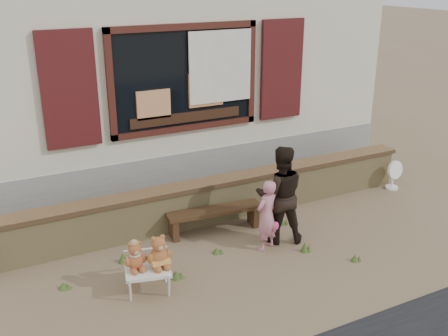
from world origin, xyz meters
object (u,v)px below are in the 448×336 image
bench (215,215)px  child (267,215)px  folding_chair (148,270)px  teddy_bear_left (135,255)px  teddy_bear_right (159,251)px  adult (280,195)px

bench → child: size_ratio=1.42×
folding_chair → teddy_bear_left: (-0.14, 0.03, 0.22)m
bench → teddy_bear_left: bearing=-140.5°
bench → teddy_bear_right: bearing=-133.4°
teddy_bear_right → adult: 2.01m
teddy_bear_left → adult: bearing=22.7°
teddy_bear_right → child: (1.67, 0.28, -0.03)m
bench → child: 0.92m
teddy_bear_left → child: bearing=20.3°
teddy_bear_left → bench: bearing=47.2°
folding_chair → teddy_bear_left: 0.26m
teddy_bear_right → child: 1.70m
folding_chair → teddy_bear_right: bearing=0.0°
bench → adult: adult is taller
folding_chair → child: bearing=21.9°
adult → teddy_bear_left: bearing=29.6°
teddy_bear_left → child: child is taller
child → adult: (0.29, 0.13, 0.20)m
teddy_bear_left → adult: size_ratio=0.26×
folding_chair → teddy_bear_right: 0.28m
teddy_bear_left → child: size_ratio=0.37×
folding_chair → adult: (2.10, 0.37, 0.42)m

